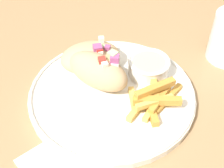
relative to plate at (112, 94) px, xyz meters
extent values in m
cube|color=#9E7A51|center=(0.01, 0.04, -0.03)|extent=(1.46, 1.46, 0.04)
cylinder|color=#9E7A51|center=(-0.65, 0.70, -0.38)|extent=(0.06, 0.06, 0.67)
cylinder|color=white|center=(0.00, 0.00, 0.00)|extent=(0.30, 0.30, 0.01)
torus|color=white|center=(0.00, 0.00, 0.01)|extent=(0.30, 0.30, 0.01)
ellipsoid|color=tan|center=(-0.03, 0.00, 0.04)|extent=(0.12, 0.06, 0.06)
cube|color=red|center=(-0.02, 0.00, 0.07)|extent=(0.02, 0.02, 0.01)
cube|color=#A34C84|center=(0.00, 0.02, 0.07)|extent=(0.02, 0.02, 0.02)
cube|color=#B7D693|center=(-0.01, 0.02, 0.07)|extent=(0.02, 0.02, 0.02)
cube|color=white|center=(0.00, 0.01, 0.06)|extent=(0.02, 0.02, 0.01)
cube|color=silver|center=(-0.01, 0.00, 0.07)|extent=(0.01, 0.01, 0.01)
ellipsoid|color=tan|center=(-0.07, 0.03, 0.03)|extent=(0.14, 0.14, 0.05)
cube|color=#A34C84|center=(-0.04, 0.05, 0.05)|extent=(0.01, 0.01, 0.01)
cube|color=silver|center=(-0.07, 0.07, 0.05)|extent=(0.02, 0.02, 0.01)
cube|color=#B7D693|center=(-0.06, 0.05, 0.05)|extent=(0.01, 0.01, 0.01)
cube|color=white|center=(-0.05, 0.04, 0.05)|extent=(0.02, 0.02, 0.01)
cube|color=red|center=(-0.05, 0.04, 0.05)|extent=(0.02, 0.02, 0.01)
cube|color=#A34C84|center=(-0.06, 0.03, 0.06)|extent=(0.02, 0.02, 0.02)
cube|color=gold|center=(0.08, 0.00, 0.01)|extent=(0.06, 0.06, 0.01)
cube|color=gold|center=(0.07, 0.03, 0.01)|extent=(0.04, 0.08, 0.01)
cube|color=#E5B251|center=(0.06, -0.01, 0.01)|extent=(0.01, 0.06, 0.01)
cube|color=#E5B251|center=(0.04, 0.00, 0.01)|extent=(0.04, 0.05, 0.01)
cube|color=#E5B251|center=(0.08, 0.00, 0.01)|extent=(0.01, 0.07, 0.01)
cube|color=gold|center=(0.09, 0.04, 0.01)|extent=(0.02, 0.08, 0.01)
cube|color=#E5B251|center=(0.08, 0.00, 0.02)|extent=(0.05, 0.06, 0.01)
cube|color=gold|center=(0.09, 0.01, 0.02)|extent=(0.08, 0.05, 0.01)
cube|color=gold|center=(0.07, 0.02, 0.03)|extent=(0.05, 0.07, 0.01)
cube|color=gold|center=(0.09, 0.02, 0.02)|extent=(0.01, 0.07, 0.01)
cube|color=gold|center=(0.07, 0.04, 0.02)|extent=(0.04, 0.05, 0.01)
cylinder|color=white|center=(0.03, 0.08, 0.02)|extent=(0.08, 0.08, 0.03)
cylinder|color=beige|center=(0.03, 0.08, 0.03)|extent=(0.06, 0.06, 0.01)
torus|color=white|center=(0.03, 0.08, 0.03)|extent=(0.08, 0.08, 0.00)
camera|label=1|loc=(0.22, -0.33, 0.41)|focal=50.00mm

